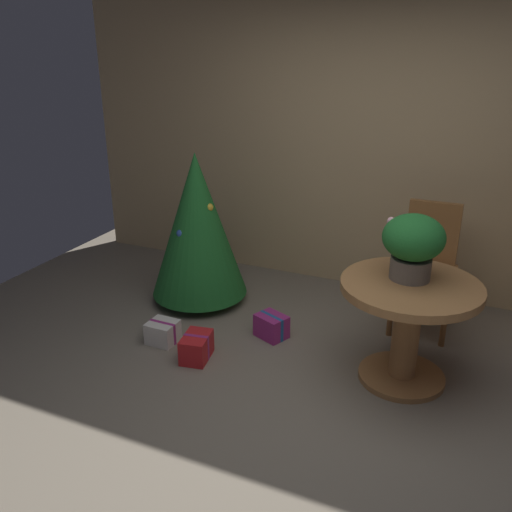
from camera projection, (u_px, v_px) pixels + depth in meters
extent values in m
plane|color=#756B5B|center=(299.00, 422.00, 3.42)|extent=(6.60, 6.60, 0.00)
cube|color=tan|center=(390.00, 148.00, 4.80)|extent=(6.00, 0.10, 2.60)
cylinder|color=#9E6B3D|center=(401.00, 376.00, 3.84)|extent=(0.59, 0.59, 0.04)
cylinder|color=#9E6B3D|center=(406.00, 334.00, 3.72)|extent=(0.18, 0.18, 0.63)
cylinder|color=#9E6B3D|center=(411.00, 287.00, 3.59)|extent=(0.91, 0.91, 0.06)
cylinder|color=#665B51|center=(410.00, 268.00, 3.62)|extent=(0.26, 0.26, 0.15)
ellipsoid|color=#1E6628|center=(414.00, 237.00, 3.55)|extent=(0.40, 0.40, 0.30)
sphere|color=#E5A8B2|center=(440.00, 235.00, 3.47)|extent=(0.06, 0.06, 0.06)
sphere|color=#E5A8B2|center=(391.00, 221.00, 3.61)|extent=(0.06, 0.06, 0.06)
cylinder|color=brown|center=(445.00, 319.00, 4.17)|extent=(0.04, 0.04, 0.46)
cylinder|color=brown|center=(391.00, 309.00, 4.32)|extent=(0.04, 0.04, 0.46)
cylinder|color=brown|center=(451.00, 297.00, 4.52)|extent=(0.04, 0.04, 0.46)
cylinder|color=brown|center=(401.00, 288.00, 4.67)|extent=(0.04, 0.04, 0.46)
cube|color=brown|center=(425.00, 273.00, 4.33)|extent=(0.44, 0.46, 0.05)
cube|color=brown|center=(433.00, 232.00, 4.40)|extent=(0.40, 0.05, 0.50)
cylinder|color=brown|center=(200.00, 295.00, 4.98)|extent=(0.10, 0.10, 0.08)
cone|color=#1E6628|center=(197.00, 225.00, 4.73)|extent=(0.83, 0.83, 1.25)
sphere|color=red|center=(183.00, 218.00, 4.86)|extent=(0.05, 0.05, 0.05)
sphere|color=red|center=(199.00, 192.00, 4.73)|extent=(0.06, 0.06, 0.06)
sphere|color=#2D51A8|center=(181.00, 233.00, 4.60)|extent=(0.07, 0.07, 0.07)
sphere|color=gold|center=(209.00, 207.00, 4.60)|extent=(0.07, 0.07, 0.07)
sphere|color=#2D51A8|center=(218.00, 274.00, 4.67)|extent=(0.06, 0.06, 0.06)
sphere|color=gold|center=(179.00, 219.00, 4.80)|extent=(0.05, 0.05, 0.05)
cube|color=red|center=(196.00, 347.00, 4.06)|extent=(0.23, 0.30, 0.19)
cube|color=#9E287A|center=(196.00, 347.00, 4.06)|extent=(0.19, 0.06, 0.19)
cube|color=silver|center=(163.00, 332.00, 4.28)|extent=(0.22, 0.21, 0.17)
cube|color=#9E287A|center=(163.00, 332.00, 4.28)|extent=(0.22, 0.03, 0.17)
cube|color=#9E287A|center=(271.00, 326.00, 4.35)|extent=(0.28, 0.26, 0.18)
cube|color=#1E569E|center=(271.00, 326.00, 4.35)|extent=(0.23, 0.12, 0.19)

